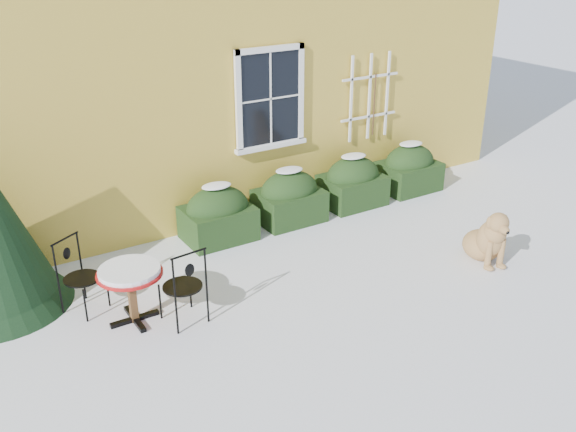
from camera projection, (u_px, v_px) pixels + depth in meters
ground at (330, 307)px, 8.20m from camera, size 80.00×80.00×0.00m
hedge_row at (322, 190)px, 10.80m from camera, size 4.95×0.80×0.91m
bistro_table at (130, 277)px, 7.66m from camera, size 0.79×0.79×0.74m
patio_chair_near at (184, 285)px, 7.69m from camera, size 0.50×0.49×1.02m
patio_chair_far at (79, 275)px, 7.97m from camera, size 0.59×0.58×0.97m
dog at (488, 240)px, 9.19m from camera, size 0.69×0.92×0.87m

